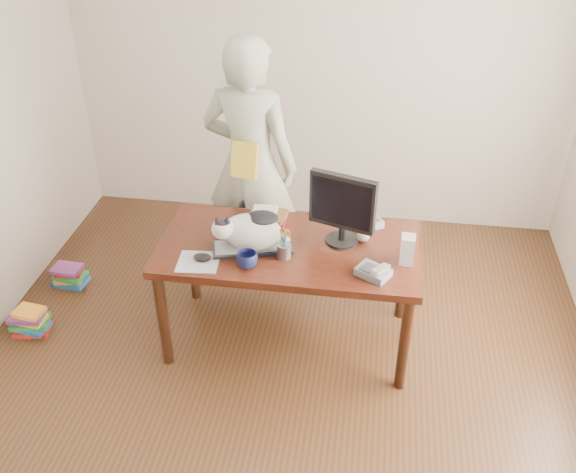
# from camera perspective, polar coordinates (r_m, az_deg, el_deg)

# --- Properties ---
(room) EXTENTS (4.50, 4.50, 4.50)m
(room) POSITION_cam_1_polar(r_m,az_deg,el_deg) (3.12, -1.48, 2.17)
(room) COLOR black
(room) RESTS_ON ground
(desk) EXTENTS (1.60, 0.80, 0.75)m
(desk) POSITION_cam_1_polar(r_m,az_deg,el_deg) (4.09, 0.26, -1.92)
(desk) COLOR black
(desk) RESTS_ON ground
(keyboard) EXTENTS (0.52, 0.31, 0.03)m
(keyboard) POSITION_cam_1_polar(r_m,az_deg,el_deg) (3.91, -3.18, -0.95)
(keyboard) COLOR black
(keyboard) RESTS_ON desk
(cat) EXTENTS (0.47, 0.33, 0.27)m
(cat) POSITION_cam_1_polar(r_m,az_deg,el_deg) (3.84, -3.46, 0.53)
(cat) COLOR white
(cat) RESTS_ON keyboard
(monitor) EXTENTS (0.41, 0.25, 0.47)m
(monitor) POSITION_cam_1_polar(r_m,az_deg,el_deg) (3.84, 4.85, 2.72)
(monitor) COLOR black
(monitor) RESTS_ON desk
(pen_cup) EXTENTS (0.11, 0.11, 0.21)m
(pen_cup) POSITION_cam_1_polar(r_m,az_deg,el_deg) (3.80, -0.36, -1.15)
(pen_cup) COLOR gray
(pen_cup) RESTS_ON desk
(mousepad) EXTENTS (0.26, 0.24, 0.01)m
(mousepad) POSITION_cam_1_polar(r_m,az_deg,el_deg) (3.83, -7.97, -2.25)
(mousepad) COLOR silver
(mousepad) RESTS_ON desk
(mouse) EXTENTS (0.11, 0.08, 0.04)m
(mouse) POSITION_cam_1_polar(r_m,az_deg,el_deg) (3.83, -7.63, -1.84)
(mouse) COLOR black
(mouse) RESTS_ON mousepad
(coffee_mug) EXTENTS (0.17, 0.17, 0.10)m
(coffee_mug) POSITION_cam_1_polar(r_m,az_deg,el_deg) (3.74, -3.65, -2.09)
(coffee_mug) COLOR #0E1338
(coffee_mug) RESTS_ON desk
(phone) EXTENTS (0.23, 0.21, 0.08)m
(phone) POSITION_cam_1_polar(r_m,az_deg,el_deg) (3.71, 7.64, -3.12)
(phone) COLOR slate
(phone) RESTS_ON desk
(speaker) EXTENTS (0.09, 0.09, 0.18)m
(speaker) POSITION_cam_1_polar(r_m,az_deg,el_deg) (3.81, 10.56, -1.15)
(speaker) COLOR #AEAEB1
(speaker) RESTS_ON desk
(baseball) EXTENTS (0.08, 0.08, 0.08)m
(baseball) POSITION_cam_1_polar(r_m,az_deg,el_deg) (3.99, 6.72, 0.07)
(baseball) COLOR #F0E5D0
(baseball) RESTS_ON desk
(book_stack) EXTENTS (0.26, 0.20, 0.09)m
(book_stack) POSITION_cam_1_polar(r_m,az_deg,el_deg) (4.15, -1.86, 1.77)
(book_stack) COLOR #431216
(book_stack) RESTS_ON desk
(calculator) EXTENTS (0.21, 0.22, 0.05)m
(calculator) POSITION_cam_1_polar(r_m,az_deg,el_deg) (4.17, 7.18, 1.44)
(calculator) COLOR slate
(calculator) RESTS_ON desk
(person) EXTENTS (0.74, 0.55, 1.85)m
(person) POSITION_cam_1_polar(r_m,az_deg,el_deg) (4.49, -3.38, 6.34)
(person) COLOR silver
(person) RESTS_ON ground
(held_book) EXTENTS (0.19, 0.13, 0.24)m
(held_book) POSITION_cam_1_polar(r_m,az_deg,el_deg) (4.29, -3.88, 6.78)
(held_book) COLOR gold
(held_book) RESTS_ON person
(book_pile_a) EXTENTS (0.27, 0.22, 0.18)m
(book_pile_a) POSITION_cam_1_polar(r_m,az_deg,el_deg) (4.73, -21.94, -7.00)
(book_pile_a) COLOR #A51817
(book_pile_a) RESTS_ON ground
(book_pile_b) EXTENTS (0.26, 0.20, 0.15)m
(book_pile_b) POSITION_cam_1_polar(r_m,az_deg,el_deg) (5.09, -18.85, -3.29)
(book_pile_b) COLOR #1A569F
(book_pile_b) RESTS_ON ground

